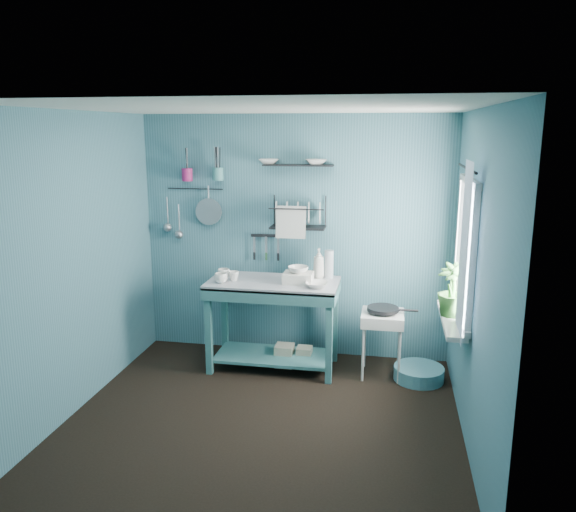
% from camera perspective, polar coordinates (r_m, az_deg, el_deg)
% --- Properties ---
extents(floor, '(3.20, 3.20, 0.00)m').
position_cam_1_polar(floor, '(4.85, -2.51, -16.21)').
color(floor, black).
rests_on(floor, ground).
extents(ceiling, '(3.20, 3.20, 0.00)m').
position_cam_1_polar(ceiling, '(4.24, -2.85, 14.81)').
color(ceiling, silver).
rests_on(ceiling, ground).
extents(wall_back, '(3.20, 0.00, 3.20)m').
position_cam_1_polar(wall_back, '(5.82, 0.68, 1.89)').
color(wall_back, '#386774').
rests_on(wall_back, ground).
extents(wall_front, '(3.20, 0.00, 3.20)m').
position_cam_1_polar(wall_front, '(3.01, -9.23, -8.79)').
color(wall_front, '#386774').
rests_on(wall_front, ground).
extents(wall_left, '(0.00, 3.00, 3.00)m').
position_cam_1_polar(wall_left, '(4.99, -20.88, -0.80)').
color(wall_left, '#386774').
rests_on(wall_left, ground).
extents(wall_right, '(0.00, 3.00, 3.00)m').
position_cam_1_polar(wall_right, '(4.32, 18.51, -2.63)').
color(wall_right, '#386774').
rests_on(wall_right, ground).
extents(work_counter, '(1.29, 0.68, 0.90)m').
position_cam_1_polar(work_counter, '(5.62, -1.49, -6.98)').
color(work_counter, '#336B6C').
rests_on(work_counter, floor).
extents(mug_left, '(0.12, 0.12, 0.10)m').
position_cam_1_polar(mug_left, '(5.44, -6.82, -2.24)').
color(mug_left, silver).
rests_on(mug_left, work_counter).
extents(mug_mid, '(0.14, 0.14, 0.09)m').
position_cam_1_polar(mug_mid, '(5.50, -5.52, -2.05)').
color(mug_mid, silver).
rests_on(mug_mid, work_counter).
extents(mug_right, '(0.17, 0.17, 0.10)m').
position_cam_1_polar(mug_right, '(5.59, -6.54, -1.81)').
color(mug_right, silver).
rests_on(mug_right, work_counter).
extents(wash_tub, '(0.28, 0.22, 0.10)m').
position_cam_1_polar(wash_tub, '(5.40, 1.04, -2.22)').
color(wash_tub, silver).
rests_on(wash_tub, work_counter).
extents(tub_bowl, '(0.20, 0.19, 0.06)m').
position_cam_1_polar(tub_bowl, '(5.38, 1.04, -1.40)').
color(tub_bowl, silver).
rests_on(tub_bowl, wash_tub).
extents(soap_bottle, '(0.11, 0.12, 0.30)m').
position_cam_1_polar(soap_bottle, '(5.57, 3.14, -0.74)').
color(soap_bottle, silver).
rests_on(soap_bottle, work_counter).
extents(water_bottle, '(0.09, 0.09, 0.28)m').
position_cam_1_polar(water_bottle, '(5.58, 4.18, -0.83)').
color(water_bottle, '#A6B1B9').
rests_on(water_bottle, work_counter).
extents(counter_bowl, '(0.22, 0.22, 0.05)m').
position_cam_1_polar(counter_bowl, '(5.26, 2.95, -2.93)').
color(counter_bowl, silver).
rests_on(counter_bowl, work_counter).
extents(hotplate_stand, '(0.47, 0.47, 0.64)m').
position_cam_1_polar(hotplate_stand, '(5.56, 9.48, -8.82)').
color(hotplate_stand, beige).
rests_on(hotplate_stand, floor).
extents(frying_pan, '(0.30, 0.30, 0.03)m').
position_cam_1_polar(frying_pan, '(5.44, 9.62, -5.33)').
color(frying_pan, black).
rests_on(frying_pan, hotplate_stand).
extents(knife_strip, '(0.32, 0.05, 0.03)m').
position_cam_1_polar(knife_strip, '(5.84, -2.22, 2.09)').
color(knife_strip, black).
rests_on(knife_strip, wall_back).
extents(dish_rack, '(0.56, 0.27, 0.32)m').
position_cam_1_polar(dish_rack, '(5.63, 1.02, 4.45)').
color(dish_rack, black).
rests_on(dish_rack, wall_back).
extents(upper_shelf, '(0.70, 0.19, 0.01)m').
position_cam_1_polar(upper_shelf, '(5.61, 1.06, 9.21)').
color(upper_shelf, black).
rests_on(upper_shelf, wall_back).
extents(shelf_bowl_left, '(0.23, 0.23, 0.05)m').
position_cam_1_polar(shelf_bowl_left, '(5.67, -1.99, 10.02)').
color(shelf_bowl_left, silver).
rests_on(shelf_bowl_left, upper_shelf).
extents(shelf_bowl_right, '(0.24, 0.24, 0.05)m').
position_cam_1_polar(shelf_bowl_right, '(5.59, 2.88, 9.42)').
color(shelf_bowl_right, silver).
rests_on(shelf_bowl_right, upper_shelf).
extents(utensil_cup_magenta, '(0.11, 0.11, 0.13)m').
position_cam_1_polar(utensil_cup_magenta, '(5.95, -10.21, 8.13)').
color(utensil_cup_magenta, '#9F1D5D').
rests_on(utensil_cup_magenta, wall_back).
extents(utensil_cup_teal, '(0.11, 0.11, 0.13)m').
position_cam_1_polar(utensil_cup_teal, '(5.84, -7.12, 8.27)').
color(utensil_cup_teal, teal).
rests_on(utensil_cup_teal, wall_back).
extents(colander, '(0.28, 0.03, 0.28)m').
position_cam_1_polar(colander, '(5.95, -8.07, 4.48)').
color(colander, '#94969B').
rests_on(colander, wall_back).
extents(ladle_outer, '(0.01, 0.01, 0.30)m').
position_cam_1_polar(ladle_outer, '(6.12, -12.15, 4.47)').
color(ladle_outer, '#94969B').
rests_on(ladle_outer, wall_back).
extents(ladle_inner, '(0.01, 0.01, 0.30)m').
position_cam_1_polar(ladle_inner, '(6.08, -11.02, 3.76)').
color(ladle_inner, '#94969B').
rests_on(ladle_inner, wall_back).
extents(hook_rail, '(0.60, 0.01, 0.01)m').
position_cam_1_polar(hook_rail, '(5.98, -9.41, 6.75)').
color(hook_rail, black).
rests_on(hook_rail, wall_back).
extents(window_glass, '(0.00, 1.10, 1.10)m').
position_cam_1_polar(window_glass, '(4.72, 17.74, 0.56)').
color(window_glass, white).
rests_on(window_glass, wall_right).
extents(windowsill, '(0.16, 0.95, 0.04)m').
position_cam_1_polar(windowsill, '(4.86, 16.27, -6.21)').
color(windowsill, beige).
rests_on(windowsill, wall_right).
extents(curtain, '(0.00, 1.35, 1.35)m').
position_cam_1_polar(curtain, '(4.41, 17.41, 0.42)').
color(curtain, white).
rests_on(curtain, wall_right).
extents(curtain_rod, '(0.02, 1.05, 0.02)m').
position_cam_1_polar(curtain_rod, '(4.62, 17.73, 8.48)').
color(curtain_rod, black).
rests_on(curtain_rod, wall_right).
extents(potted_plant, '(0.32, 0.32, 0.45)m').
position_cam_1_polar(potted_plant, '(4.83, 16.36, -3.30)').
color(potted_plant, '#306528').
rests_on(potted_plant, windowsill).
extents(storage_tin_large, '(0.18, 0.18, 0.22)m').
position_cam_1_polar(storage_tin_large, '(5.77, -0.37, -10.06)').
color(storage_tin_large, gray).
rests_on(storage_tin_large, floor).
extents(storage_tin_small, '(0.15, 0.15, 0.20)m').
position_cam_1_polar(storage_tin_small, '(5.77, 1.67, -10.17)').
color(storage_tin_small, gray).
rests_on(storage_tin_small, floor).
extents(floor_basin, '(0.47, 0.47, 0.13)m').
position_cam_1_polar(floor_basin, '(5.62, 13.14, -11.53)').
color(floor_basin, teal).
rests_on(floor_basin, floor).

